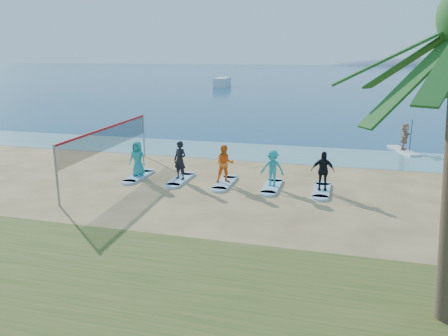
% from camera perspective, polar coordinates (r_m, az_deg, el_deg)
% --- Properties ---
extents(ground, '(600.00, 600.00, 0.00)m').
position_cam_1_polar(ground, '(17.01, 0.94, -5.40)').
color(ground, tan).
rests_on(ground, ground).
extents(shallow_water, '(600.00, 600.00, 0.00)m').
position_cam_1_polar(shallow_water, '(26.93, 6.53, 1.96)').
color(shallow_water, teal).
rests_on(shallow_water, ground).
extents(ocean, '(600.00, 600.00, 0.00)m').
position_cam_1_polar(ocean, '(175.64, 14.39, 12.06)').
color(ocean, navy).
rests_on(ocean, ground).
extents(volleyball_net, '(0.67, 9.07, 2.50)m').
position_cam_1_polar(volleyball_net, '(21.89, -14.91, 3.76)').
color(volleyball_net, gray).
rests_on(volleyball_net, ground).
extents(paddleboard, '(1.71, 3.05, 0.12)m').
position_cam_1_polar(paddleboard, '(29.40, 22.36, 2.12)').
color(paddleboard, silver).
rests_on(paddleboard, ground).
extents(paddleboarder, '(0.84, 1.59, 1.64)m').
position_cam_1_polar(paddleboarder, '(29.24, 22.53, 3.80)').
color(paddleboarder, tan).
rests_on(paddleboarder, paddleboard).
extents(boat_offshore_a, '(3.33, 8.04, 1.72)m').
position_cam_1_polar(boat_offshore_a, '(87.02, -0.23, 10.58)').
color(boat_offshore_a, silver).
rests_on(boat_offshore_a, ground).
extents(surfboard_0, '(0.70, 2.20, 0.09)m').
position_cam_1_polar(surfboard_0, '(21.80, -11.11, -1.08)').
color(surfboard_0, '#A0D1F7').
rests_on(surfboard_0, ground).
extents(student_0, '(0.83, 0.54, 1.70)m').
position_cam_1_polar(student_0, '(21.58, -11.23, 1.21)').
color(student_0, teal).
rests_on(student_0, surfboard_0).
extents(surfboard_1, '(0.70, 2.20, 0.09)m').
position_cam_1_polar(surfboard_1, '(20.93, -5.70, -1.52)').
color(surfboard_1, '#A0D1F7').
rests_on(surfboard_1, ground).
extents(student_1, '(0.76, 0.61, 1.81)m').
position_cam_1_polar(student_1, '(20.69, -5.77, 1.01)').
color(student_1, black).
rests_on(student_1, surfboard_1).
extents(surfboard_2, '(0.70, 2.20, 0.09)m').
position_cam_1_polar(surfboard_2, '(20.27, 0.12, -1.98)').
color(surfboard_2, '#A0D1F7').
rests_on(surfboard_2, ground).
extents(student_2, '(1.04, 0.94, 1.75)m').
position_cam_1_polar(student_2, '(20.03, 0.12, 0.55)').
color(student_2, orange).
rests_on(student_2, surfboard_2).
extents(surfboard_3, '(0.70, 2.20, 0.09)m').
position_cam_1_polar(surfboard_3, '(19.83, 6.27, -2.44)').
color(surfboard_3, '#A0D1F7').
rests_on(surfboard_3, ground).
extents(student_3, '(1.10, 0.69, 1.64)m').
position_cam_1_polar(student_3, '(19.60, 6.34, -0.02)').
color(student_3, teal).
rests_on(student_3, surfboard_3).
extents(surfboard_4, '(0.70, 2.20, 0.09)m').
position_cam_1_polar(surfboard_4, '(19.63, 12.63, -2.89)').
color(surfboard_4, '#A0D1F7').
rests_on(surfboard_4, ground).
extents(student_4, '(1.02, 0.48, 1.71)m').
position_cam_1_polar(student_4, '(19.38, 12.77, -0.36)').
color(student_4, black).
rests_on(student_4, surfboard_4).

